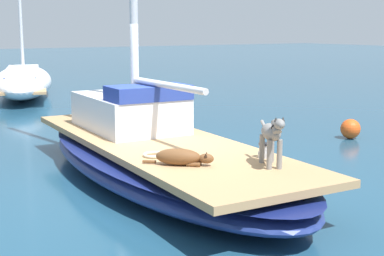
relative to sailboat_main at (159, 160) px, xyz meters
The scene contains 9 objects.
ground_plane 0.34m from the sailboat_main, ahead, with size 120.00×120.00×0.00m, color navy.
sailboat_main is the anchor object (origin of this frame).
cabin_house 1.30m from the sailboat_main, 87.39° to the left, with size 1.49×2.28×0.84m.
dog_grey 2.44m from the sailboat_main, 80.02° to the right, with size 0.46×0.89×0.70m.
dog_brown 1.75m from the sailboat_main, 108.86° to the right, with size 0.77×0.70×0.22m.
deck_winch 2.00m from the sailboat_main, 70.94° to the right, with size 0.16×0.16×0.21m.
coiled_rope 1.19m from the sailboat_main, 122.00° to the right, with size 0.32×0.32×0.04m, color beige.
moored_boat_far_astern 12.80m from the sailboat_main, 83.96° to the left, with size 4.25×8.11×7.03m.
mooring_buoy 5.32m from the sailboat_main, ahead, with size 0.44×0.44×0.44m, color #E55119.
Camera 1 is at (-4.19, -7.68, 2.43)m, focal length 52.05 mm.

